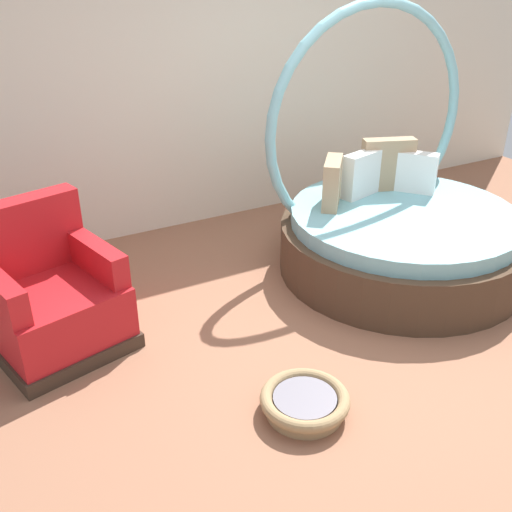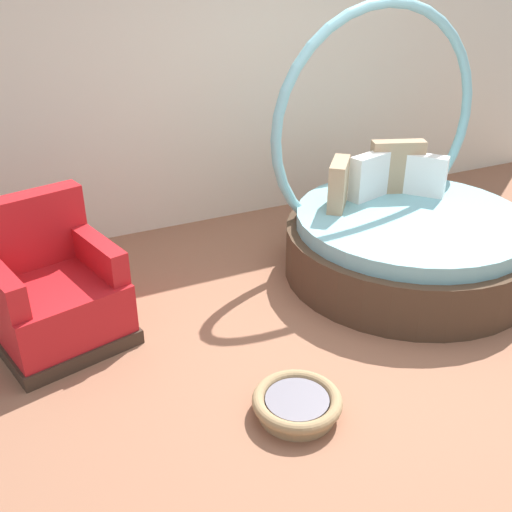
% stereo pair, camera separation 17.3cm
% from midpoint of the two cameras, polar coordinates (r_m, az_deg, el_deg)
% --- Properties ---
extents(ground_plane, '(8.00, 8.00, 0.02)m').
position_cam_midpoint_polar(ground_plane, '(4.06, 11.95, -8.42)').
color(ground_plane, '#936047').
extents(back_wall, '(8.00, 0.12, 2.67)m').
position_cam_midpoint_polar(back_wall, '(5.49, -2.33, 17.03)').
color(back_wall, silver).
rests_on(back_wall, ground_plane).
extents(round_daybed, '(1.94, 1.94, 2.04)m').
position_cam_midpoint_polar(round_daybed, '(4.85, 15.05, 2.71)').
color(round_daybed, '#473323').
rests_on(round_daybed, ground_plane).
extents(red_armchair, '(0.97, 0.97, 0.94)m').
position_cam_midpoint_polar(red_armchair, '(4.07, -18.00, -3.47)').
color(red_armchair, '#38281E').
rests_on(red_armchair, ground_plane).
extents(pet_basket, '(0.51, 0.51, 0.13)m').
position_cam_midpoint_polar(pet_basket, '(3.42, 5.49, -14.08)').
color(pet_basket, '#9E7F56').
rests_on(pet_basket, ground_plane).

